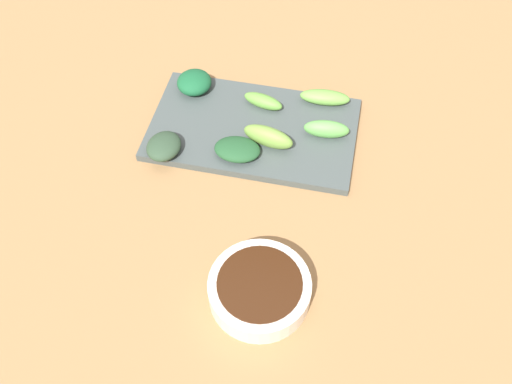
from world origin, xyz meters
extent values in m
cube|color=#997146|center=(0.00, 0.00, 0.01)|extent=(2.10, 2.10, 0.02)
cylinder|color=silver|center=(-0.16, -0.04, 0.04)|extent=(0.12, 0.12, 0.03)
cylinder|color=#361A0A|center=(-0.16, -0.04, 0.04)|extent=(0.10, 0.10, 0.02)
cube|color=#444F4E|center=(0.10, 0.03, 0.03)|extent=(0.18, 0.30, 0.01)
ellipsoid|color=#73A041|center=(0.08, 0.00, 0.05)|extent=(0.04, 0.08, 0.03)
ellipsoid|color=#6FAF48|center=(0.18, -0.07, 0.04)|extent=(0.03, 0.08, 0.02)
ellipsoid|color=#2E4631|center=(0.03, 0.14, 0.04)|extent=(0.06, 0.05, 0.02)
ellipsoid|color=#62B151|center=(0.11, -0.08, 0.05)|extent=(0.03, 0.07, 0.03)
ellipsoid|color=#195A33|center=(0.16, 0.13, 0.05)|extent=(0.06, 0.06, 0.03)
ellipsoid|color=#22502B|center=(0.05, 0.04, 0.04)|extent=(0.05, 0.07, 0.02)
ellipsoid|color=#64A23F|center=(0.15, 0.02, 0.04)|extent=(0.04, 0.07, 0.02)
camera|label=1|loc=(-0.45, -0.09, 0.63)|focal=38.83mm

